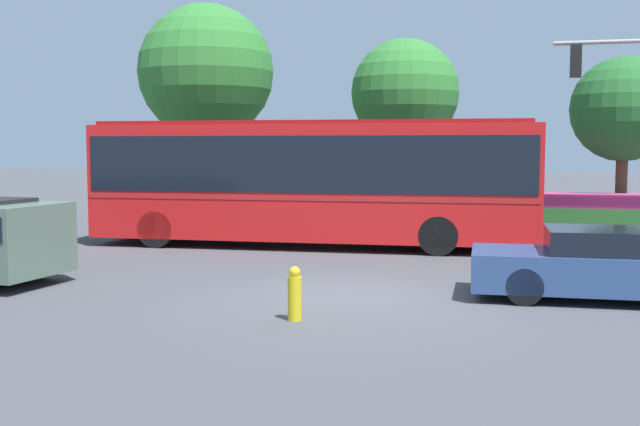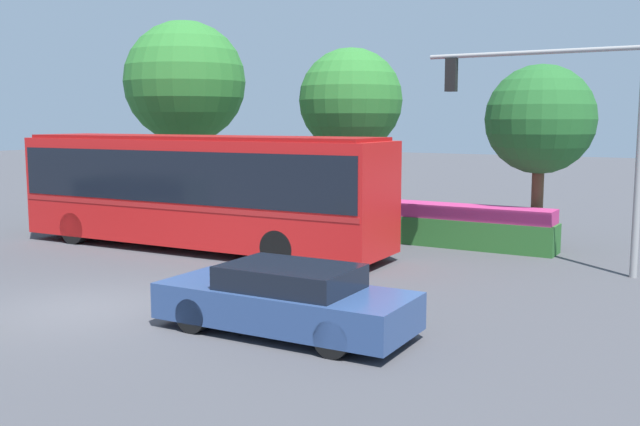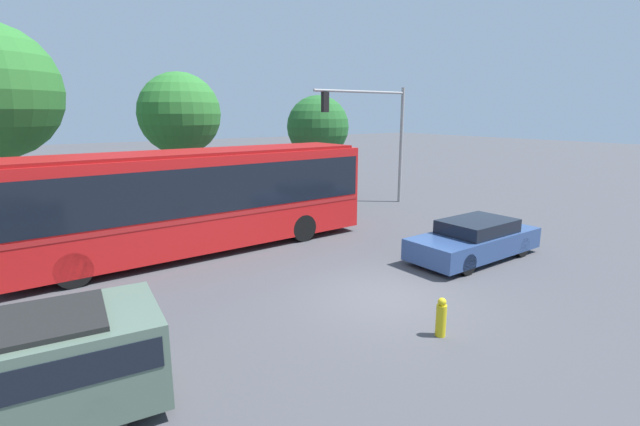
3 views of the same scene
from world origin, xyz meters
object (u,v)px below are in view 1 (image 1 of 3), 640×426
(fire_hydrant, at_px, (295,295))
(city_bus, at_px, (312,176))
(street_tree_left, at_px, (206,72))
(sedan_foreground, at_px, (610,265))
(street_tree_right, at_px, (624,110))
(street_tree_centre, at_px, (405,93))

(fire_hydrant, bearing_deg, city_bus, 102.65)
(street_tree_left, distance_m, fire_hydrant, 16.92)
(sedan_foreground, relative_size, fire_hydrant, 5.62)
(city_bus, height_order, fire_hydrant, city_bus)
(sedan_foreground, bearing_deg, city_bus, -41.48)
(street_tree_right, bearing_deg, sedan_foreground, -98.42)
(street_tree_left, distance_m, street_tree_right, 14.10)
(street_tree_left, height_order, street_tree_right, street_tree_left)
(sedan_foreground, relative_size, street_tree_centre, 0.75)
(street_tree_left, bearing_deg, street_tree_centre, 7.13)
(street_tree_centre, bearing_deg, city_bus, -104.47)
(city_bus, distance_m, sedan_foreground, 9.24)
(street_tree_left, height_order, fire_hydrant, street_tree_left)
(street_tree_right, bearing_deg, city_bus, -147.75)
(city_bus, xyz_separation_m, street_tree_centre, (1.68, 6.51, 2.64))
(city_bus, bearing_deg, street_tree_right, -149.75)
(sedan_foreground, xyz_separation_m, street_tree_left, (-12.34, 11.51, 4.75))
(street_tree_centre, relative_size, street_tree_right, 1.17)
(street_tree_left, bearing_deg, fire_hydrant, -63.15)
(street_tree_left, height_order, street_tree_centre, street_tree_left)
(city_bus, relative_size, fire_hydrant, 14.13)
(street_tree_right, relative_size, fire_hydrant, 6.45)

